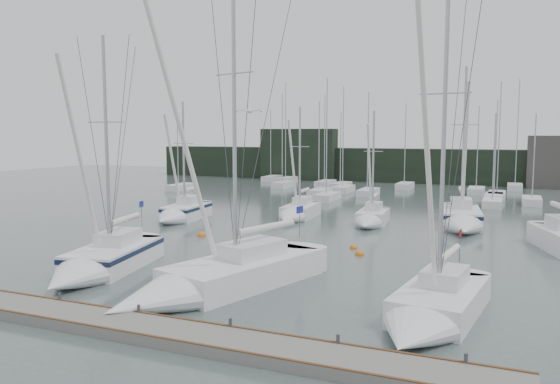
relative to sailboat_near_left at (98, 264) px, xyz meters
The scene contains 17 objects.
ground 8.41m from the sailboat_near_left, ahead, with size 160.00×160.00×0.00m, color #4B5B57.
dock 10.21m from the sailboat_near_left, 35.13° to the right, with size 24.00×2.00×0.40m, color slate.
far_treeline 61.73m from the sailboat_near_left, 82.23° to the left, with size 90.00×4.00×5.00m, color black.
far_building_left 60.37m from the sailboat_near_left, 101.15° to the left, with size 12.00×3.00×8.00m, color black.
mast_forest 45.38m from the sailboat_near_left, 80.30° to the left, with size 56.94×24.56×14.82m.
sailboat_near_left is the anchor object (origin of this frame).
sailboat_near_center 6.95m from the sailboat_near_left, ahead, with size 6.73×12.25×17.05m.
sailboat_near_right 16.78m from the sailboat_near_left, ahead, with size 3.88×8.99×14.89m.
sailboat_mid_a 17.67m from the sailboat_near_left, 109.68° to the left, with size 3.44×7.67×10.74m.
sailboat_mid_b 21.25m from the sailboat_near_left, 82.57° to the left, with size 2.82×7.41×10.26m.
sailboat_mid_c 22.40m from the sailboat_near_left, 65.41° to the left, with size 2.58×6.20×9.73m.
sailboat_mid_d 27.16m from the sailboat_near_left, 53.74° to the left, with size 4.02×9.77×13.32m.
buoy_a 10.54m from the sailboat_near_left, 67.29° to the left, with size 0.48×0.48×0.48m, color orange.
buoy_b 15.58m from the sailboat_near_left, 48.35° to the left, with size 0.50×0.50×0.50m, color orange.
buoy_c 11.54m from the sailboat_near_left, 93.87° to the left, with size 0.62×0.62×0.62m, color orange.
seagull 12.21m from the sailboat_near_left, ahead, with size 0.94×0.46×0.19m.
buoy_d 14.96m from the sailboat_near_left, 41.55° to the left, with size 0.56×0.56×0.56m, color orange.
Camera 1 is at (10.99, -20.73, 7.27)m, focal length 35.00 mm.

